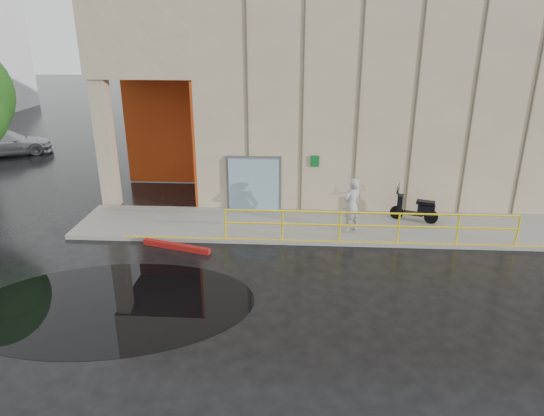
{
  "coord_description": "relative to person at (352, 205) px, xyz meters",
  "views": [
    {
      "loc": [
        1.94,
        -11.62,
        6.85
      ],
      "look_at": [
        1.07,
        3.0,
        1.31
      ],
      "focal_mm": 32.0,
      "sensor_mm": 36.0,
      "label": 1
    }
  ],
  "objects": [
    {
      "name": "guardrail",
      "position": [
        0.51,
        -0.8,
        -0.43
      ],
      "size": [
        9.56,
        0.06,
        1.03
      ],
      "color": "yellow",
      "rests_on": "sidewalk"
    },
    {
      "name": "red_curb",
      "position": [
        -5.77,
        -1.45,
        -1.02
      ],
      "size": [
        2.35,
        0.85,
        0.18
      ],
      "primitive_type": "cube",
      "rotation": [
        0.0,
        0.0,
        -0.29
      ],
      "color": "maroon",
      "rests_on": "ground"
    },
    {
      "name": "sidewalk",
      "position": [
        0.26,
        0.55,
        -1.03
      ],
      "size": [
        20.0,
        3.0,
        0.15
      ],
      "primitive_type": "cube",
      "color": "gray",
      "rests_on": "ground"
    },
    {
      "name": "car_c",
      "position": [
        -18.21,
        10.04,
        -0.42
      ],
      "size": [
        5.09,
        3.86,
        1.37
      ],
      "primitive_type": "imported",
      "rotation": [
        0.0,
        0.0,
        2.04
      ],
      "color": "#B9BBC0",
      "rests_on": "ground"
    },
    {
      "name": "scooter",
      "position": [
        2.4,
        1.07,
        -0.2
      ],
      "size": [
        1.75,
        1.06,
        1.32
      ],
      "rotation": [
        0.0,
        0.0,
        -0.33
      ],
      "color": "black",
      "rests_on": "sidewalk"
    },
    {
      "name": "puddle",
      "position": [
        -6.64,
        -4.89,
        -1.1
      ],
      "size": [
        8.0,
        5.53,
        0.01
      ],
      "primitive_type": "cube",
      "rotation": [
        0.0,
        0.0,
        0.13
      ],
      "color": "black",
      "rests_on": "ground"
    },
    {
      "name": "ground",
      "position": [
        -3.74,
        -3.95,
        -1.11
      ],
      "size": [
        120.0,
        120.0,
        0.0
      ],
      "primitive_type": "plane",
      "color": "black",
      "rests_on": "ground"
    },
    {
      "name": "person",
      "position": [
        0.0,
        0.0,
        0.0
      ],
      "size": [
        0.83,
        0.78,
        1.91
      ],
      "primitive_type": "imported",
      "rotation": [
        0.0,
        0.0,
        3.78
      ],
      "color": "#A0A0A5",
      "rests_on": "sidewalk"
    },
    {
      "name": "building",
      "position": [
        1.36,
        7.03,
        3.1
      ],
      "size": [
        20.0,
        10.17,
        8.0
      ],
      "color": "tan",
      "rests_on": "ground"
    }
  ]
}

